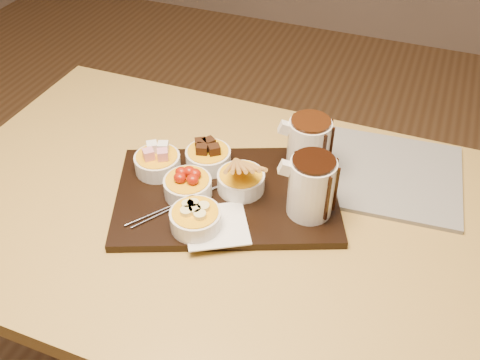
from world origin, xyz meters
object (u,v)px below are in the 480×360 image
(pitcher_dark_chocolate, at_px, (311,187))
(serving_board, at_px, (227,195))
(pitcher_milk_chocolate, at_px, (308,147))
(bowl_strawberries, at_px, (188,187))
(dining_table, at_px, (212,236))
(newspaper, at_px, (379,172))

(pitcher_dark_chocolate, bearing_deg, serving_board, 160.02)
(pitcher_milk_chocolate, bearing_deg, pitcher_dark_chocolate, -94.40)
(pitcher_milk_chocolate, bearing_deg, bowl_strawberries, -163.61)
(dining_table, xyz_separation_m, pitcher_dark_chocolate, (0.20, 0.04, 0.18))
(pitcher_dark_chocolate, bearing_deg, dining_table, 167.89)
(serving_board, xyz_separation_m, pitcher_dark_chocolate, (0.18, 0.01, 0.07))
(serving_board, distance_m, pitcher_milk_chocolate, 0.20)
(bowl_strawberries, bearing_deg, pitcher_milk_chocolate, 38.98)
(serving_board, height_order, bowl_strawberries, bowl_strawberries)
(pitcher_dark_chocolate, distance_m, newspaper, 0.23)
(serving_board, xyz_separation_m, bowl_strawberries, (-0.07, -0.04, 0.03))
(dining_table, height_order, serving_board, serving_board)
(bowl_strawberries, xyz_separation_m, newspaper, (0.36, 0.23, -0.03))
(pitcher_milk_chocolate, bearing_deg, newspaper, 0.59)
(bowl_strawberries, height_order, newspaper, bowl_strawberries)
(pitcher_dark_chocolate, relative_size, pitcher_milk_chocolate, 1.00)
(bowl_strawberries, bearing_deg, newspaper, 32.97)
(dining_table, xyz_separation_m, pitcher_milk_chocolate, (0.16, 0.16, 0.18))
(serving_board, height_order, pitcher_dark_chocolate, pitcher_dark_chocolate)
(pitcher_dark_chocolate, bearing_deg, bowl_strawberries, 167.35)
(serving_board, xyz_separation_m, newspaper, (0.29, 0.20, -0.00))
(dining_table, bearing_deg, serving_board, 48.56)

